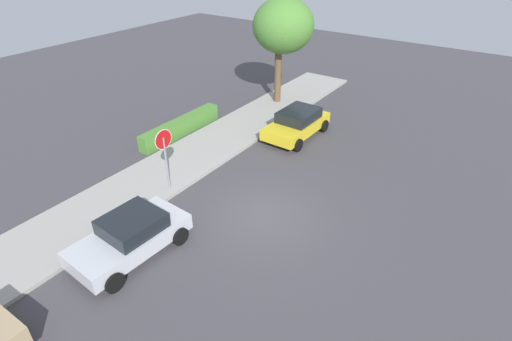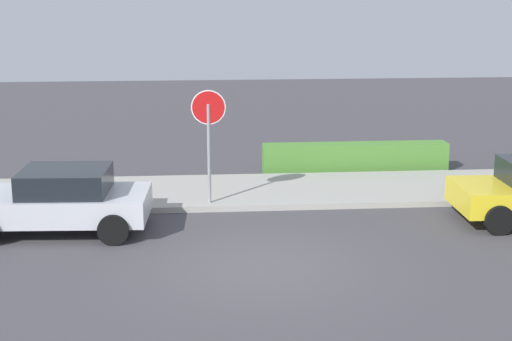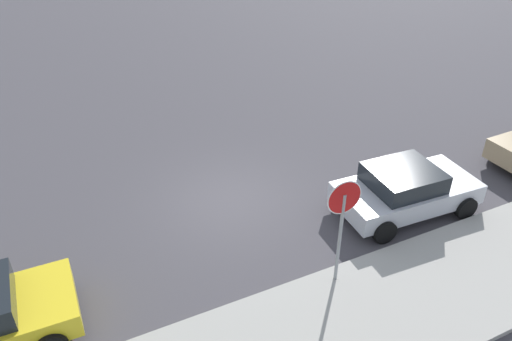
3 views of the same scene
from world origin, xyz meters
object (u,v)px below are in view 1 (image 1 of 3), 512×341
(parked_car_yellow, at_px, (297,123))
(street_tree_near_corner, at_px, (283,27))
(stop_sign, at_px, (165,150))
(parked_car_silver, at_px, (130,236))

(parked_car_yellow, bearing_deg, street_tree_near_corner, 42.17)
(stop_sign, relative_size, street_tree_near_corner, 0.46)
(street_tree_near_corner, bearing_deg, parked_car_yellow, -137.83)
(stop_sign, height_order, street_tree_near_corner, street_tree_near_corner)
(parked_car_silver, bearing_deg, stop_sign, 25.54)
(parked_car_yellow, xyz_separation_m, street_tree_near_corner, (3.38, 3.06, 3.84))
(parked_car_silver, height_order, parked_car_yellow, parked_car_yellow)
(stop_sign, distance_m, parked_car_yellow, 7.77)
(parked_car_silver, height_order, street_tree_near_corner, street_tree_near_corner)
(parked_car_yellow, relative_size, street_tree_near_corner, 0.65)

